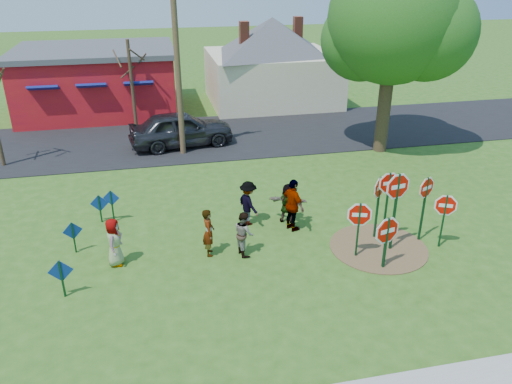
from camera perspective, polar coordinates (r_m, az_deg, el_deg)
ground at (r=16.64m, az=-1.93°, el=-6.33°), size 120.00×120.00×0.00m
road at (r=27.04m, az=-6.37°, el=6.23°), size 120.00×7.50×0.04m
dirt_patch at (r=17.09m, az=13.80°, el=-6.16°), size 3.20×3.20×0.03m
red_building at (r=32.83m, az=-17.65°, el=12.11°), size 9.40×7.69×3.90m
cream_house at (r=33.47m, az=1.81°, el=15.14°), size 9.40×9.40×6.50m
stop_sign_a at (r=15.83m, az=11.71°, el=-3.00°), size 1.02×0.31×2.03m
stop_sign_b at (r=16.61m, az=14.88°, el=0.24°), size 0.97×0.07×2.66m
stop_sign_c at (r=16.20m, az=15.80°, el=-0.29°), size 1.15×0.22×2.85m
stop_sign_d at (r=17.13m, az=18.83°, el=-0.14°), size 0.90×0.42×2.45m
stop_sign_e at (r=15.49m, az=14.73°, el=-4.61°), size 1.14×0.32×1.89m
stop_sign_f at (r=17.13m, az=20.80°, el=-1.80°), size 0.89×0.41×2.01m
stop_sign_g at (r=16.92m, az=13.88°, el=-0.17°), size 0.80×0.64×2.39m
blue_diamond_a at (r=15.02m, az=-21.37°, el=-8.80°), size 0.69×0.07×1.19m
blue_diamond_b at (r=17.06m, az=-20.17°, el=-4.54°), size 0.60×0.17×1.11m
blue_diamond_c at (r=18.74m, az=-17.43°, el=-1.52°), size 0.65×0.06×1.07m
blue_diamond_d at (r=18.60m, az=-16.16°, el=-1.14°), size 0.58×0.15×1.23m
person_a at (r=15.99m, az=-15.90°, el=-5.53°), size 0.65×0.85×1.57m
person_b at (r=15.95m, az=-5.44°, el=-4.61°), size 0.40×0.60×1.60m
person_c at (r=15.94m, az=-1.38°, el=-4.74°), size 0.69×0.82×1.49m
person_d at (r=17.67m, az=-0.89°, el=-1.29°), size 0.95×1.21×1.64m
person_e at (r=17.27m, az=4.23°, el=-1.53°), size 0.86×1.22×1.91m
person_f at (r=17.91m, az=3.61°, el=-1.27°), size 1.43×0.94×1.48m
suv at (r=25.62m, az=-8.54°, el=7.16°), size 5.41×2.81×1.76m
utility_pole at (r=23.67m, az=-9.00°, el=14.74°), size 2.10×0.51×8.65m
leafy_tree at (r=24.54m, az=15.74°, el=17.88°), size 6.53×5.96×9.28m
bare_tree_east at (r=28.42m, az=-14.13°, el=13.13°), size 1.80×1.80×4.88m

